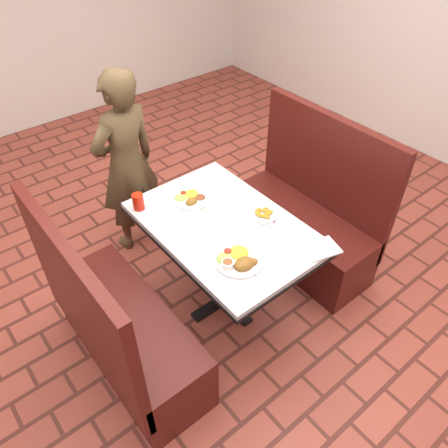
{
  "coord_description": "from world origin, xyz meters",
  "views": [
    {
      "loc": [
        -1.31,
        -1.61,
        2.55
      ],
      "look_at": [
        0.0,
        0.0,
        0.75
      ],
      "focal_mm": 35.0,
      "sensor_mm": 36.0,
      "label": 1
    }
  ],
  "objects_px": {
    "dining_table": "(224,235)",
    "booth_bench_left": "(122,331)",
    "booth_bench_right": "(303,223)",
    "red_tumbler": "(138,202)",
    "near_dinner_plate": "(238,258)",
    "far_dinner_plate": "(191,197)",
    "plantain_plate": "(263,214)",
    "diner_person": "(127,165)"
  },
  "relations": [
    {
      "from": "booth_bench_right",
      "to": "near_dinner_plate",
      "type": "xyz_separation_m",
      "value": [
        -0.94,
        -0.31,
        0.45
      ]
    },
    {
      "from": "booth_bench_right",
      "to": "far_dinner_plate",
      "type": "xyz_separation_m",
      "value": [
        -0.81,
        0.34,
        0.44
      ]
    },
    {
      "from": "booth_bench_right",
      "to": "diner_person",
      "type": "xyz_separation_m",
      "value": [
        -0.93,
        1.0,
        0.41
      ]
    },
    {
      "from": "booth_bench_left",
      "to": "near_dinner_plate",
      "type": "distance_m",
      "value": 0.85
    },
    {
      "from": "near_dinner_plate",
      "to": "far_dinner_plate",
      "type": "height_order",
      "value": "near_dinner_plate"
    },
    {
      "from": "booth_bench_left",
      "to": "booth_bench_right",
      "type": "distance_m",
      "value": 1.6
    },
    {
      "from": "dining_table",
      "to": "plantain_plate",
      "type": "bearing_deg",
      "value": -20.23
    },
    {
      "from": "booth_bench_left",
      "to": "diner_person",
      "type": "distance_m",
      "value": 1.27
    },
    {
      "from": "booth_bench_right",
      "to": "diner_person",
      "type": "relative_size",
      "value": 0.81
    },
    {
      "from": "plantain_plate",
      "to": "red_tumbler",
      "type": "height_order",
      "value": "red_tumbler"
    },
    {
      "from": "dining_table",
      "to": "diner_person",
      "type": "distance_m",
      "value": 1.01
    },
    {
      "from": "booth_bench_right",
      "to": "dining_table",
      "type": "bearing_deg",
      "value": 180.0
    },
    {
      "from": "booth_bench_right",
      "to": "far_dinner_plate",
      "type": "distance_m",
      "value": 0.99
    },
    {
      "from": "diner_person",
      "to": "red_tumbler",
      "type": "bearing_deg",
      "value": 60.4
    },
    {
      "from": "booth_bench_right",
      "to": "diner_person",
      "type": "bearing_deg",
      "value": 133.12
    },
    {
      "from": "far_dinner_plate",
      "to": "plantain_plate",
      "type": "xyz_separation_m",
      "value": [
        0.26,
        -0.43,
        -0.01
      ]
    },
    {
      "from": "near_dinner_plate",
      "to": "plantain_plate",
      "type": "height_order",
      "value": "near_dinner_plate"
    },
    {
      "from": "dining_table",
      "to": "far_dinner_plate",
      "type": "xyz_separation_m",
      "value": [
        -0.01,
        0.34,
        0.12
      ]
    },
    {
      "from": "near_dinner_plate",
      "to": "far_dinner_plate",
      "type": "relative_size",
      "value": 1.16
    },
    {
      "from": "red_tumbler",
      "to": "dining_table",
      "type": "bearing_deg",
      "value": -54.82
    },
    {
      "from": "diner_person",
      "to": "far_dinner_plate",
      "type": "xyz_separation_m",
      "value": [
        0.12,
        -0.66,
        0.03
      ]
    },
    {
      "from": "booth_bench_right",
      "to": "red_tumbler",
      "type": "distance_m",
      "value": 1.32
    },
    {
      "from": "dining_table",
      "to": "plantain_plate",
      "type": "xyz_separation_m",
      "value": [
        0.25,
        -0.09,
        0.11
      ]
    },
    {
      "from": "red_tumbler",
      "to": "diner_person",
      "type": "bearing_deg",
      "value": 69.03
    },
    {
      "from": "far_dinner_plate",
      "to": "booth_bench_left",
      "type": "bearing_deg",
      "value": -156.63
    },
    {
      "from": "dining_table",
      "to": "booth_bench_left",
      "type": "height_order",
      "value": "booth_bench_left"
    },
    {
      "from": "booth_bench_left",
      "to": "plantain_plate",
      "type": "relative_size",
      "value": 6.5
    },
    {
      "from": "booth_bench_right",
      "to": "booth_bench_left",
      "type": "bearing_deg",
      "value": 180.0
    },
    {
      "from": "booth_bench_right",
      "to": "red_tumbler",
      "type": "relative_size",
      "value": 10.86
    },
    {
      "from": "dining_table",
      "to": "booth_bench_left",
      "type": "bearing_deg",
      "value": 180.0
    },
    {
      "from": "dining_table",
      "to": "booth_bench_right",
      "type": "distance_m",
      "value": 0.86
    },
    {
      "from": "dining_table",
      "to": "booth_bench_left",
      "type": "relative_size",
      "value": 1.01
    },
    {
      "from": "far_dinner_plate",
      "to": "plantain_plate",
      "type": "bearing_deg",
      "value": -58.56
    },
    {
      "from": "far_dinner_plate",
      "to": "red_tumbler",
      "type": "relative_size",
      "value": 2.25
    },
    {
      "from": "booth_bench_left",
      "to": "near_dinner_plate",
      "type": "height_order",
      "value": "booth_bench_left"
    },
    {
      "from": "dining_table",
      "to": "far_dinner_plate",
      "type": "bearing_deg",
      "value": 92.44
    },
    {
      "from": "diner_person",
      "to": "near_dinner_plate",
      "type": "height_order",
      "value": "diner_person"
    },
    {
      "from": "booth_bench_left",
      "to": "booth_bench_right",
      "type": "height_order",
      "value": "same"
    },
    {
      "from": "plantain_plate",
      "to": "red_tumbler",
      "type": "relative_size",
      "value": 1.67
    },
    {
      "from": "booth_bench_right",
      "to": "diner_person",
      "type": "distance_m",
      "value": 1.42
    },
    {
      "from": "far_dinner_plate",
      "to": "red_tumbler",
      "type": "bearing_deg",
      "value": 157.14
    },
    {
      "from": "booth_bench_left",
      "to": "dining_table",
      "type": "bearing_deg",
      "value": 0.0
    }
  ]
}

